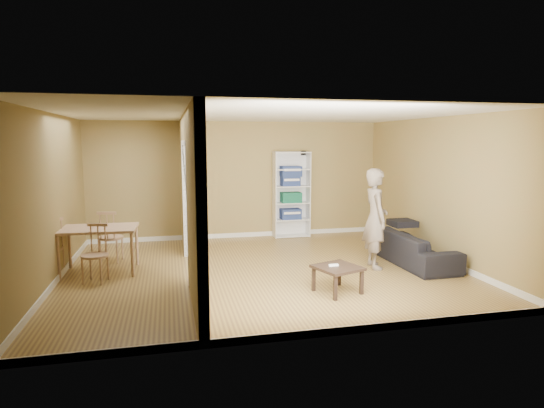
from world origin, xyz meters
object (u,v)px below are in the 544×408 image
(sofa, at_px, (414,243))
(chair_left, at_px, (49,247))
(bookshelf, at_px, (291,194))
(person, at_px, (376,210))
(chair_far, at_px, (111,236))
(dining_table, at_px, (99,232))
(chair_near, at_px, (95,254))
(coffee_table, at_px, (338,270))

(sofa, bearing_deg, chair_left, 82.97)
(chair_left, bearing_deg, sofa, 103.61)
(bookshelf, bearing_deg, chair_left, -155.31)
(person, relative_size, chair_far, 2.13)
(dining_table, relative_size, chair_near, 1.35)
(person, height_order, chair_left, person)
(chair_far, bearing_deg, bookshelf, -146.60)
(sofa, bearing_deg, dining_table, 81.93)
(chair_left, distance_m, chair_far, 1.11)
(bookshelf, height_order, chair_far, bookshelf)
(sofa, height_order, chair_near, chair_near)
(chair_left, bearing_deg, dining_table, 110.91)
(dining_table, bearing_deg, sofa, -7.07)
(bookshelf, relative_size, coffee_table, 3.32)
(person, distance_m, dining_table, 4.65)
(person, distance_m, bookshelf, 2.94)
(person, bearing_deg, chair_near, 94.66)
(person, xyz_separation_m, chair_near, (-4.58, 0.18, -0.55))
(dining_table, bearing_deg, bookshelf, 28.71)
(coffee_table, bearing_deg, person, 45.23)
(sofa, xyz_separation_m, chair_far, (-5.26, 1.33, 0.10))
(sofa, bearing_deg, coffee_table, 121.04)
(sofa, distance_m, chair_left, 6.18)
(dining_table, distance_m, chair_left, 0.80)
(sofa, distance_m, coffee_table, 2.23)
(person, height_order, dining_table, person)
(chair_far, bearing_deg, chair_near, 97.72)
(person, height_order, chair_far, person)
(person, distance_m, chair_left, 5.43)
(sofa, distance_m, bookshelf, 3.22)
(bookshelf, distance_m, chair_near, 4.72)
(chair_near, bearing_deg, person, 12.83)
(sofa, bearing_deg, bookshelf, 27.53)
(sofa, bearing_deg, chair_near, 87.85)
(chair_far, bearing_deg, dining_table, 93.50)
(person, relative_size, chair_left, 2.12)
(sofa, xyz_separation_m, person, (-0.79, -0.07, 0.64))
(person, bearing_deg, dining_table, 87.75)
(person, height_order, bookshelf, person)
(chair_left, bearing_deg, person, 102.00)
(person, xyz_separation_m, dining_table, (-4.58, 0.74, -0.33))
(bookshelf, bearing_deg, chair_near, -145.26)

